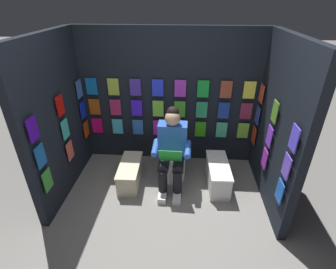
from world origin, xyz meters
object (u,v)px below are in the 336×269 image
toilet (173,157)px  person_reading (172,150)px  comic_longbox_far (218,175)px  comic_longbox_near (130,173)px

toilet → person_reading: person_reading is taller
person_reading → comic_longbox_far: (-0.67, -0.02, -0.41)m
toilet → comic_longbox_far: bearing=163.7°
comic_longbox_far → person_reading: bearing=-0.9°
comic_longbox_near → comic_longbox_far: comic_longbox_far is taller
toilet → comic_longbox_near: bearing=22.4°
comic_longbox_near → comic_longbox_far: bearing=179.9°
toilet → comic_longbox_far: 0.71m
toilet → person_reading: size_ratio=0.65×
comic_longbox_near → toilet: bearing=-160.2°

